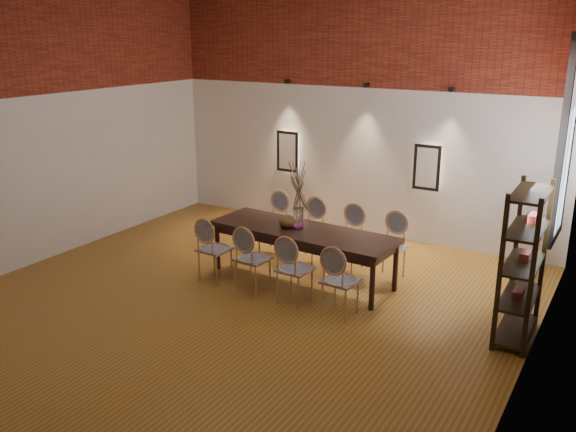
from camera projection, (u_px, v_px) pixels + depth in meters
The scene contains 29 objects.
floor at pixel (239, 303), 7.96m from camera, with size 7.00×7.00×0.02m, color #9B6A24.
wall_back at pixel (357, 117), 10.29m from camera, with size 7.00×0.10×4.00m, color silver.
wall_left at pixel (42, 128), 9.11m from camera, with size 0.10×7.00×4.00m, color silver.
wall_right at pixel (548, 190), 5.63m from camera, with size 0.10×7.00×4.00m, color silver.
brick_band_back at pixel (358, 40), 9.86m from camera, with size 7.00×0.02×1.50m, color maroon.
brick_band_left at pixel (34, 42), 8.71m from camera, with size 0.02×7.00×1.50m, color maroon.
brick_band_right at pixel (557, 50), 5.30m from camera, with size 0.02×7.00×1.50m, color maroon.
niche_left at pixel (288, 151), 11.05m from camera, with size 0.36×0.06×0.66m, color #FFEAC6.
niche_right at pixel (427, 167), 9.77m from camera, with size 0.36×0.06×0.66m, color #FFEAC6.
spot_fixture_left at pixel (288, 81), 10.66m from camera, with size 0.08×0.08×0.10m, color black.
spot_fixture_mid at pixel (366, 85), 9.92m from camera, with size 0.08×0.08×0.10m, color black.
spot_fixture_right at pixel (451, 89), 9.24m from camera, with size 0.08×0.08×0.10m, color black.
window_glass at pixel (568, 140), 7.28m from camera, with size 0.02×0.78×2.38m, color silver.
window_frame at pixel (566, 140), 7.29m from camera, with size 0.08×0.90×2.50m, color black.
window_mullion at pixel (566, 140), 7.29m from camera, with size 0.06×0.06×2.40m, color black.
dining_table at pixel (302, 254), 8.60m from camera, with size 2.69×0.86×0.75m, color black.
chair_near_a at pixel (215, 249), 8.54m from camera, with size 0.44×0.44×0.94m, color tan, non-canonical shape.
chair_near_b at pixel (253, 259), 8.19m from camera, with size 0.44×0.44×0.94m, color tan, non-canonical shape.
chair_near_c at pixel (295, 269), 7.83m from camera, with size 0.44×0.44×0.94m, color tan, non-canonical shape.
chair_near_d at pixel (341, 280), 7.47m from camera, with size 0.44×0.44×0.94m, color tan, non-canonical shape.
chair_far_a at pixel (273, 223), 9.67m from camera, with size 0.44×0.44×0.94m, color tan, non-canonical shape.
chair_far_b at pixel (309, 231), 9.32m from camera, with size 0.44×0.44×0.94m, color tan, non-canonical shape.
chair_far_c at pixel (348, 239), 8.96m from camera, with size 0.44×0.44×0.94m, color tan, non-canonical shape.
chair_far_d at pixel (390, 247), 8.60m from camera, with size 0.44×0.44×0.94m, color tan, non-canonical shape.
vase at pixel (298, 218), 8.48m from camera, with size 0.14×0.14×0.30m, color silver.
dried_branches at pixel (299, 187), 8.35m from camera, with size 0.50×0.50×0.70m, color brown, non-canonical shape.
bowl at pixel (287, 221), 8.54m from camera, with size 0.24×0.24×0.18m, color brown.
book at pixel (292, 225), 8.63m from camera, with size 0.26×0.18×0.03m, color #9A1166.
shelving_rack at pixel (523, 264), 6.84m from camera, with size 0.38×1.00×1.80m, color black, non-canonical shape.
Camera 1 is at (4.28, -5.92, 3.42)m, focal length 38.00 mm.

